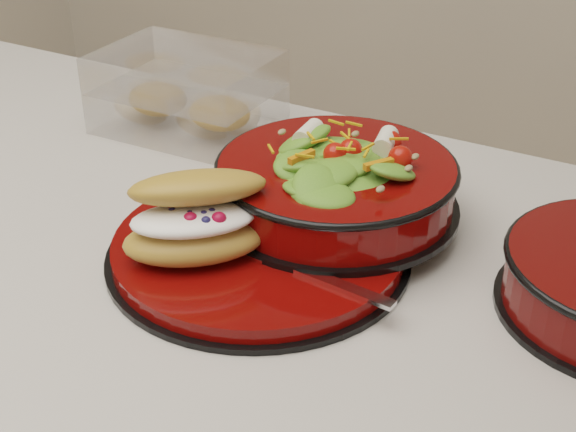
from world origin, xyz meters
The scene contains 5 objects.
dinner_plate centered at (0.15, 0.03, 0.91)m, with size 0.28×0.28×0.02m.
salad_bowl centered at (0.19, 0.12, 0.96)m, with size 0.24×0.24×0.10m.
croissant centered at (0.12, -0.02, 0.96)m, with size 0.14×0.15×0.07m.
fork centered at (0.21, 0.00, 0.92)m, with size 0.16×0.03×0.00m.
pastry_box centered at (-0.07, 0.24, 0.95)m, with size 0.21×0.15×0.09m.
Camera 1 is at (0.48, -0.50, 1.31)m, focal length 50.00 mm.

